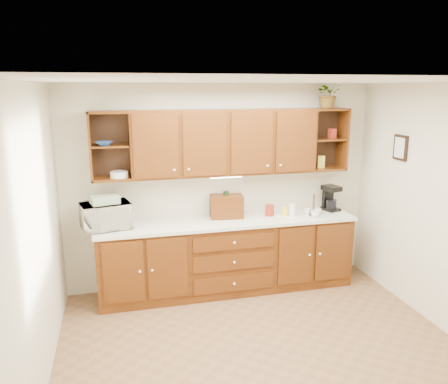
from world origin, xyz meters
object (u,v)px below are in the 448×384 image
bread_box (226,206)px  coffee_maker (330,198)px  microwave (106,216)px  potted_plant (329,93)px

bread_box → coffee_maker: (1.44, 0.00, 0.02)m
microwave → bread_box: bearing=-9.0°
microwave → coffee_maker: coffee_maker is taller
bread_box → potted_plant: bearing=7.0°
microwave → coffee_maker: 2.91m
bread_box → potted_plant: potted_plant is taller
coffee_maker → bread_box: bearing=165.7°
microwave → potted_plant: (2.80, 0.09, 1.38)m
coffee_maker → microwave: bearing=167.7°
microwave → potted_plant: 3.13m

